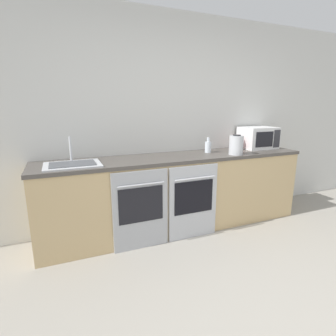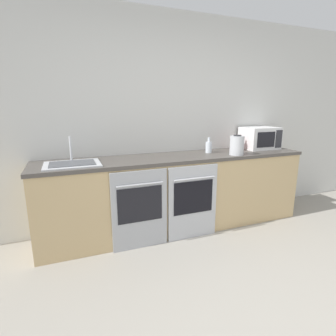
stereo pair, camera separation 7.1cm
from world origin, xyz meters
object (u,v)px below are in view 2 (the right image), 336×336
Objects in this scene: oven_left at (140,210)px; oven_right at (193,202)px; kettle at (237,145)px; sink at (72,164)px; bottle_clear at (209,147)px; microwave at (260,138)px; bottle_red at (240,144)px.

oven_right is (0.62, 0.00, 0.00)m from oven_left.
kettle is 0.44× the size of sink.
microwave is at bearing 1.72° from bottle_clear.
bottle_red reaches higher than bottle_clear.
oven_right is at bearing -11.79° from sink.
sink is at bearing 168.21° from oven_right.
kettle is at bearing -46.69° from bottle_clear.
microwave reaches higher than bottle_clear.
oven_left is 1.99m from microwave.
microwave is (1.84, 0.40, 0.63)m from oven_left.
microwave is at bearing 3.38° from sink.
bottle_clear reaches higher than oven_left.
bottle_clear is at bearing 20.39° from oven_left.
oven_right is 0.89m from kettle.
bottle_red is at bearing 14.58° from oven_left.
oven_right is 3.54× the size of kettle.
oven_right is 4.42× the size of bottle_clear.
kettle reaches higher than oven_right.
microwave is at bearing 18.31° from oven_right.
oven_left is 1.22m from bottle_clear.
oven_right is 1.43m from microwave.
oven_right is 4.22× the size of bottle_red.
microwave is 0.64m from kettle.
bottle_red is 0.48m from bottle_clear.
bottle_red is 2.13m from sink.
bottle_clear reaches higher than oven_right.
sink reaches higher than kettle.
bottle_clear is at bearing -178.28° from microwave.
bottle_clear is (-0.82, -0.02, -0.07)m from microwave.
oven_right is at bearing -161.69° from microwave.
oven_left is 3.54× the size of kettle.
microwave is 0.82m from bottle_clear.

